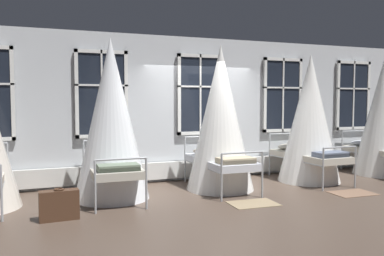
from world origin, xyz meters
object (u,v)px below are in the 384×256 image
object	(u,v)px
cot_second	(111,121)
suitcase_dark	(59,205)
cot_fourth	(310,120)
cot_third	(220,120)
cot_fifth	(383,117)

from	to	relation	value
cot_second	suitcase_dark	bearing A→B (deg)	138.69
cot_fourth	suitcase_dark	size ratio (longest dim) A/B	4.83
cot_third	cot_fifth	world-z (taller)	cot_third
suitcase_dark	cot_second	bearing A→B (deg)	45.08
cot_third	cot_second	bearing A→B (deg)	90.35
cot_second	cot_fourth	distance (m)	4.28
cot_third	suitcase_dark	xyz separation A→B (m)	(-3.10, -1.05, -1.15)
cot_fourth	cot_fifth	size ratio (longest dim) A/B	0.98
cot_third	cot_fifth	xyz separation A→B (m)	(4.28, 0.09, -0.01)
cot_second	cot_fifth	bearing A→B (deg)	-87.93
cot_second	cot_fifth	distance (m)	6.41
cot_fourth	cot_fifth	distance (m)	2.14
cot_third	suitcase_dark	world-z (taller)	cot_third
cot_fifth	suitcase_dark	world-z (taller)	cot_fifth
cot_second	cot_third	size ratio (longest dim) A/B	1.01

